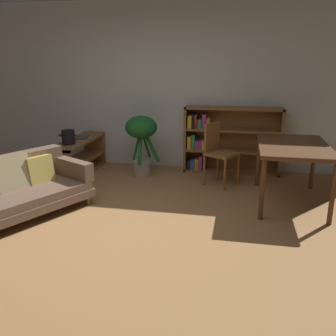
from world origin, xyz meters
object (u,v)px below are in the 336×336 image
(open_laptop, at_px, (76,136))
(dining_table, at_px, (293,151))
(desk_speaker, at_px, (68,137))
(media_console, at_px, (79,158))
(fabric_couch, at_px, (3,193))
(potted_floor_plant, at_px, (141,136))
(dining_chair_near, at_px, (218,150))
(bookshelf, at_px, (226,140))

(open_laptop, distance_m, dining_table, 3.38)
(desk_speaker, bearing_deg, open_laptop, 101.69)
(dining_table, bearing_deg, media_console, 168.66)
(fabric_couch, height_order, potted_floor_plant, potted_floor_plant)
(dining_chair_near, bearing_deg, bookshelf, 82.95)
(media_console, distance_m, bookshelf, 2.39)
(open_laptop, xyz_separation_m, bookshelf, (2.40, 0.44, -0.05))
(fabric_couch, bearing_deg, potted_floor_plant, 59.04)
(dining_table, distance_m, bookshelf, 1.53)
(media_console, xyz_separation_m, potted_floor_plant, (1.02, 0.09, 0.38))
(bookshelf, bearing_deg, dining_table, -54.57)
(open_laptop, distance_m, dining_chair_near, 2.33)
(fabric_couch, relative_size, media_console, 1.54)
(bookshelf, bearing_deg, fabric_couch, -135.20)
(dining_table, height_order, dining_chair_near, dining_chair_near)
(media_console, height_order, dining_table, dining_table)
(potted_floor_plant, distance_m, dining_chair_near, 1.22)
(open_laptop, relative_size, desk_speaker, 2.29)
(desk_speaker, relative_size, dining_chair_near, 0.24)
(dining_table, bearing_deg, fabric_couch, -160.54)
(fabric_couch, xyz_separation_m, dining_table, (3.30, 1.17, 0.37))
(desk_speaker, relative_size, bookshelf, 0.14)
(potted_floor_plant, bearing_deg, dining_table, -18.68)
(desk_speaker, height_order, dining_chair_near, dining_chair_near)
(fabric_couch, distance_m, dining_table, 3.52)
(fabric_couch, relative_size, potted_floor_plant, 2.21)
(media_console, height_order, potted_floor_plant, potted_floor_plant)
(dining_table, xyz_separation_m, dining_chair_near, (-0.96, 0.57, -0.18))
(fabric_couch, distance_m, open_laptop, 1.98)
(open_laptop, distance_m, bookshelf, 2.44)
(open_laptop, height_order, potted_floor_plant, potted_floor_plant)
(open_laptop, bearing_deg, bookshelf, 10.33)
(dining_chair_near, bearing_deg, potted_floor_plant, 172.22)
(open_laptop, bearing_deg, dining_table, -13.67)
(open_laptop, distance_m, desk_speaker, 0.48)
(dining_table, bearing_deg, desk_speaker, 173.96)
(potted_floor_plant, bearing_deg, fabric_couch, -120.96)
(desk_speaker, relative_size, potted_floor_plant, 0.22)
(desk_speaker, bearing_deg, bookshelf, 21.29)
(fabric_couch, distance_m, media_console, 1.81)
(dining_chair_near, bearing_deg, fabric_couch, -143.44)
(dining_table, distance_m, dining_chair_near, 1.13)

